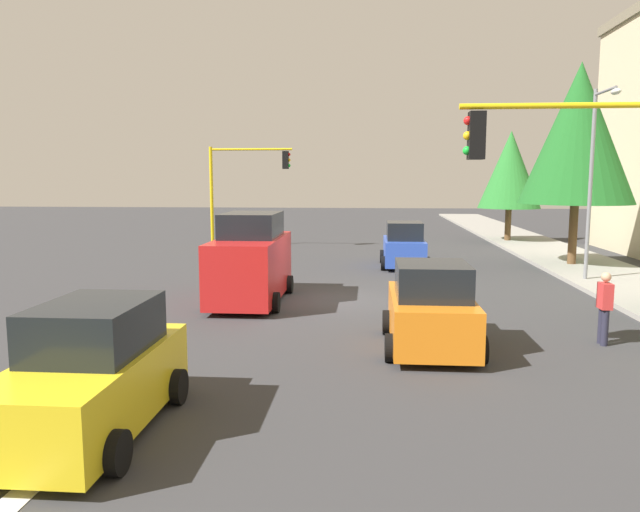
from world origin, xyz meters
TOP-DOWN VIEW (x-y plane):
  - ground_plane at (0.00, 0.00)m, footprint 120.00×120.00m
  - sidewalk_kerb at (-5.00, 10.50)m, footprint 80.00×4.00m
  - lane_arrow_near at (11.51, -3.00)m, footprint 2.40×1.10m
  - traffic_signal_far_right at (-14.00, -5.68)m, footprint 0.36×4.59m
  - traffic_signal_near_left at (6.00, 5.66)m, footprint 0.36×4.59m
  - street_lamp_curbside at (-3.61, 9.20)m, footprint 2.15×0.28m
  - tree_roadside_mid at (-8.00, 10.00)m, footprint 4.74×4.74m
  - tree_roadside_far at (-18.00, 9.50)m, footprint 3.64×3.64m
  - delivery_van_red at (0.38, -2.46)m, footprint 4.80×2.22m
  - car_yellow at (10.16, -2.93)m, footprint 4.02×2.01m
  - car_blue at (-7.50, 2.72)m, footprint 3.66×2.02m
  - car_orange at (5.20, 2.61)m, footprint 3.63×2.10m
  - pedestrian_crossing at (4.56, 6.64)m, footprint 0.40×0.24m

SIDE VIEW (x-z plane):
  - ground_plane at x=0.00m, z-range 0.00..0.00m
  - lane_arrow_near at x=11.51m, z-range -0.54..0.56m
  - sidewalk_kerb at x=-5.00m, z-range 0.00..0.15m
  - car_blue at x=-7.50m, z-range -0.09..1.88m
  - car_orange at x=5.20m, z-range -0.09..1.88m
  - car_yellow at x=10.16m, z-range -0.09..1.88m
  - pedestrian_crossing at x=4.56m, z-range 0.06..1.76m
  - delivery_van_red at x=0.38m, z-range -0.11..2.67m
  - traffic_signal_near_left at x=6.00m, z-range 1.14..6.57m
  - traffic_signal_far_right at x=-14.00m, z-range 1.16..6.72m
  - tree_roadside_far at x=-18.00m, z-range 1.02..7.66m
  - street_lamp_curbside at x=-3.61m, z-range 0.85..7.85m
  - tree_roadside_mid at x=-8.00m, z-range 1.37..10.06m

